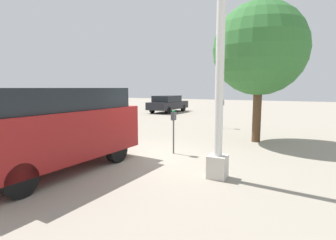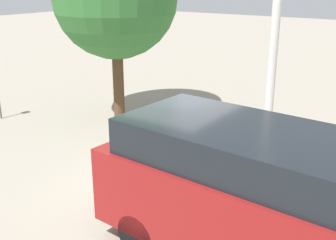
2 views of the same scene
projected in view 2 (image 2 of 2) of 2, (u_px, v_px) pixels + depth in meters
The scene contains 4 objects.
ground_plane at pixel (172, 184), 8.92m from camera, with size 80.00×80.00×0.00m, color gray.
parking_meter_near at pixel (164, 124), 9.39m from camera, with size 0.20×0.11×1.45m.
lamp_post at pixel (271, 81), 9.74m from camera, with size 0.44×0.44×5.14m.
parked_van at pixel (251, 193), 6.15m from camera, with size 4.77×2.27×2.16m.
Camera 2 is at (4.54, -6.59, 4.16)m, focal length 45.00 mm.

